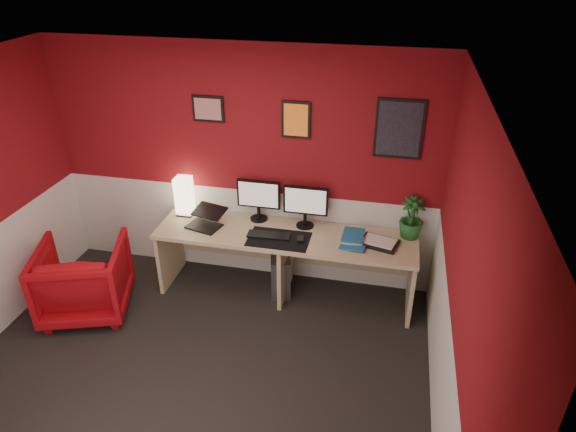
% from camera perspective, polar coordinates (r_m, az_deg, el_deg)
% --- Properties ---
extents(ground, '(4.00, 3.50, 0.01)m').
position_cam_1_polar(ground, '(4.60, -11.09, -18.06)').
color(ground, black).
rests_on(ground, ground).
extents(ceiling, '(4.00, 3.50, 0.01)m').
position_cam_1_polar(ceiling, '(3.29, -15.26, 13.37)').
color(ceiling, white).
rests_on(ceiling, ground).
extents(wall_back, '(4.00, 0.01, 2.50)m').
position_cam_1_polar(wall_back, '(5.23, -5.19, 5.42)').
color(wall_back, maroon).
rests_on(wall_back, ground).
extents(wall_right, '(0.01, 3.50, 2.50)m').
position_cam_1_polar(wall_right, '(3.54, 18.53, -8.75)').
color(wall_right, maroon).
rests_on(wall_right, ground).
extents(wainscot_back, '(4.00, 0.01, 1.00)m').
position_cam_1_polar(wainscot_back, '(5.57, -4.86, -1.69)').
color(wainscot_back, silver).
rests_on(wainscot_back, ground).
extents(wainscot_right, '(0.01, 3.50, 1.00)m').
position_cam_1_polar(wainscot_right, '(4.03, 16.73, -17.25)').
color(wainscot_right, silver).
rests_on(wainscot_right, ground).
extents(desk, '(2.60, 0.65, 0.73)m').
position_cam_1_polar(desk, '(5.25, -0.30, -5.44)').
color(desk, tan).
rests_on(desk, ground).
extents(shoji_lamp, '(0.16, 0.16, 0.40)m').
position_cam_1_polar(shoji_lamp, '(5.43, -11.54, 2.11)').
color(shoji_lamp, '#FFE5B2').
rests_on(shoji_lamp, desk).
extents(laptop, '(0.38, 0.31, 0.22)m').
position_cam_1_polar(laptop, '(5.18, -9.49, -0.17)').
color(laptop, black).
rests_on(laptop, desk).
extents(monitor_left, '(0.45, 0.06, 0.58)m').
position_cam_1_polar(monitor_left, '(5.18, -3.36, 2.44)').
color(monitor_left, black).
rests_on(monitor_left, desk).
extents(monitor_right, '(0.45, 0.06, 0.58)m').
position_cam_1_polar(monitor_right, '(5.05, 1.96, 1.72)').
color(monitor_right, black).
rests_on(monitor_right, desk).
extents(desk_mat, '(0.60, 0.38, 0.01)m').
position_cam_1_polar(desk_mat, '(4.96, -1.03, -2.59)').
color(desk_mat, black).
rests_on(desk_mat, desk).
extents(keyboard, '(0.43, 0.16, 0.02)m').
position_cam_1_polar(keyboard, '(5.00, -2.17, -2.16)').
color(keyboard, black).
rests_on(keyboard, desk_mat).
extents(mouse, '(0.08, 0.11, 0.03)m').
position_cam_1_polar(mouse, '(4.92, 1.41, -2.63)').
color(mouse, black).
rests_on(mouse, desk_mat).
extents(book_bottom, '(0.28, 0.35, 0.03)m').
position_cam_1_polar(book_bottom, '(4.95, 6.14, -2.68)').
color(book_bottom, '#1E678D').
rests_on(book_bottom, desk).
extents(book_middle, '(0.20, 0.27, 0.02)m').
position_cam_1_polar(book_middle, '(4.97, 6.19, -2.24)').
color(book_middle, silver).
rests_on(book_middle, book_bottom).
extents(book_top, '(0.22, 0.28, 0.03)m').
position_cam_1_polar(book_top, '(4.96, 6.14, -2.00)').
color(book_top, '#1E678D').
rests_on(book_top, book_middle).
extents(zen_tray, '(0.40, 0.33, 0.03)m').
position_cam_1_polar(zen_tray, '(4.95, 10.19, -2.99)').
color(zen_tray, black).
rests_on(zen_tray, desk).
extents(potted_plant, '(0.28, 0.28, 0.42)m').
position_cam_1_polar(potted_plant, '(5.04, 13.69, -0.21)').
color(potted_plant, '#19591E').
rests_on(potted_plant, desk).
extents(pc_tower, '(0.30, 0.48, 0.45)m').
position_cam_1_polar(pc_tower, '(5.39, -0.83, -6.17)').
color(pc_tower, '#99999E').
rests_on(pc_tower, ground).
extents(armchair, '(1.01, 1.03, 0.75)m').
position_cam_1_polar(armchair, '(5.41, -21.90, -6.55)').
color(armchair, '#B70E16').
rests_on(armchair, ground).
extents(art_left, '(0.32, 0.02, 0.26)m').
position_cam_1_polar(art_left, '(5.11, -8.94, 11.79)').
color(art_left, red).
rests_on(art_left, wall_back).
extents(art_center, '(0.28, 0.02, 0.36)m').
position_cam_1_polar(art_center, '(4.89, 0.91, 10.73)').
color(art_center, orange).
rests_on(art_center, wall_back).
extents(art_right, '(0.44, 0.02, 0.56)m').
position_cam_1_polar(art_right, '(4.81, 12.35, 9.51)').
color(art_right, black).
rests_on(art_right, wall_back).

